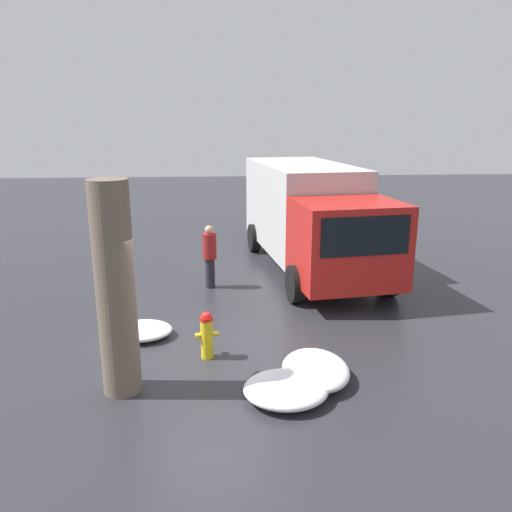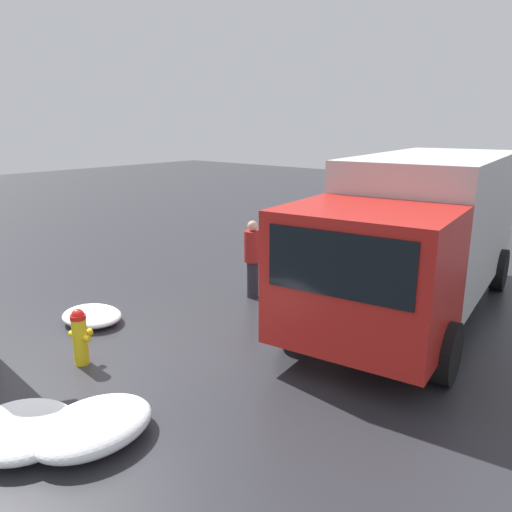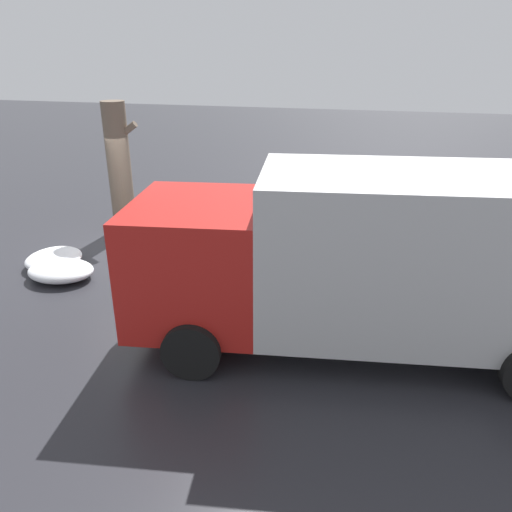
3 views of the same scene
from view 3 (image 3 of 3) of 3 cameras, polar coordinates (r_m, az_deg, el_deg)
The scene contains 8 objects.
ground_plane at distance 12.54m, azimuth -13.22°, elevation 0.57°, with size 60.00×60.00×0.00m, color #28282D.
fire_hydrant at distance 12.38m, azimuth -13.39°, elevation 2.52°, with size 0.33×0.43×0.89m.
tree_trunk at distance 13.63m, azimuth -15.33°, elevation 9.70°, with size 0.91×0.60×3.38m.
delivery_truck at distance 8.03m, azimuth 13.24°, elevation 0.00°, with size 7.57×3.38×2.94m.
pedestrian at distance 11.05m, azimuth 5.10°, elevation 2.98°, with size 0.36×0.36×1.63m.
snow_pile_by_hydrant at distance 11.52m, azimuth -21.41°, elevation -1.57°, with size 1.44×1.11×0.36m.
snow_pile_curbside at distance 12.26m, azimuth -22.10°, elevation -0.28°, with size 1.19×1.33×0.33m.
snow_pile_by_tree at distance 13.23m, azimuth -6.95°, elevation 2.85°, with size 0.98×1.20×0.27m.
Camera 3 is at (5.43, -10.30, 4.67)m, focal length 35.00 mm.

